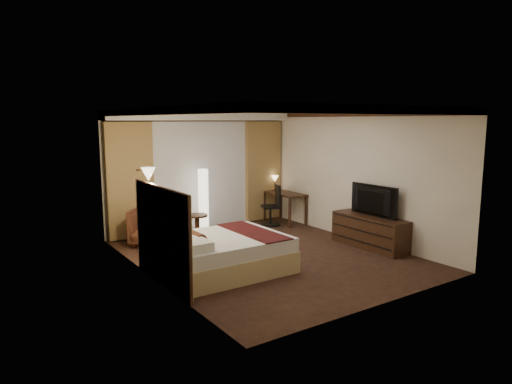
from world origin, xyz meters
TOP-DOWN VIEW (x-y plane):
  - floor at (0.00, 0.00)m, footprint 4.50×5.50m
  - ceiling at (0.00, 0.00)m, footprint 4.50×5.50m
  - back_wall at (0.00, 2.75)m, footprint 4.50×0.02m
  - left_wall at (-2.25, 0.00)m, footprint 0.02×5.50m
  - right_wall at (2.25, 0.00)m, footprint 0.02×5.50m
  - crown_molding at (0.00, 0.00)m, footprint 4.50×5.50m
  - soffit at (0.00, 2.50)m, footprint 4.50×0.50m
  - curtain_sheer at (0.00, 2.67)m, footprint 2.48×0.04m
  - curtain_left_drape at (-1.70, 2.61)m, footprint 1.00×0.14m
  - curtain_right_drape at (1.70, 2.61)m, footprint 1.00×0.14m
  - wall_sconce at (-2.09, 0.49)m, footprint 0.24×0.24m
  - bed at (-1.16, -0.31)m, footprint 2.06×1.61m
  - headboard at (-2.20, -0.31)m, footprint 0.12×1.91m
  - armchair at (-1.47, 1.90)m, footprint 1.13×1.13m
  - side_table at (-0.49, 1.95)m, footprint 0.45×0.45m
  - floor_lamp at (-0.14, 2.31)m, footprint 0.30×0.30m
  - desk at (1.95, 2.03)m, footprint 0.55×1.13m
  - desk_lamp at (1.95, 2.44)m, footprint 0.18×0.18m
  - office_chair at (1.48, 1.98)m, footprint 0.62×0.62m
  - dresser at (2.00, -0.68)m, footprint 0.50×1.63m
  - television at (1.97, -0.68)m, footprint 0.66×1.13m

SIDE VIEW (x-z plane):
  - floor at x=0.00m, z-range -0.01..0.01m
  - side_table at x=-0.49m, z-range 0.00..0.50m
  - bed at x=-1.16m, z-range 0.00..0.60m
  - dresser at x=2.00m, z-range 0.00..0.63m
  - desk at x=1.95m, z-range 0.00..0.75m
  - armchair at x=-1.47m, z-range 0.00..0.85m
  - office_chair at x=1.48m, z-range 0.00..0.99m
  - floor_lamp at x=-0.14m, z-range 0.00..1.44m
  - headboard at x=-2.20m, z-range 0.00..1.50m
  - desk_lamp at x=1.95m, z-range 0.75..1.09m
  - television at x=1.97m, z-range 0.88..1.03m
  - curtain_sheer at x=0.00m, z-range 0.02..2.48m
  - curtain_left_drape at x=-1.70m, z-range 0.02..2.48m
  - curtain_right_drape at x=1.70m, z-range 0.02..2.48m
  - back_wall at x=0.00m, z-range 0.00..2.70m
  - left_wall at x=-2.25m, z-range 0.00..2.70m
  - right_wall at x=2.25m, z-range 0.00..2.70m
  - wall_sconce at x=-2.09m, z-range 1.50..1.74m
  - soffit at x=0.00m, z-range 2.50..2.70m
  - crown_molding at x=0.00m, z-range 2.58..2.70m
  - ceiling at x=0.00m, z-range 2.70..2.71m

